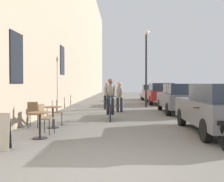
# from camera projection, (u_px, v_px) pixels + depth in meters

# --- Properties ---
(ground_plane) EXTENTS (88.00, 88.00, 0.00)m
(ground_plane) POSITION_uv_depth(u_px,v_px,m) (106.00, 170.00, 4.68)
(ground_plane) COLOR slate
(building_facade_left) EXTENTS (0.54, 68.00, 13.59)m
(building_facade_left) POSITION_uv_depth(u_px,v_px,m) (66.00, 6.00, 18.59)
(building_facade_left) COLOR tan
(building_facade_left) RESTS_ON ground_plane
(cafe_table_near) EXTENTS (0.64, 0.64, 0.72)m
(cafe_table_near) POSITION_uv_depth(u_px,v_px,m) (40.00, 119.00, 7.40)
(cafe_table_near) COLOR black
(cafe_table_near) RESTS_ON ground_plane
(cafe_chair_near_toward_street) EXTENTS (0.45, 0.45, 0.89)m
(cafe_chair_near_toward_street) POSITION_uv_depth(u_px,v_px,m) (44.00, 117.00, 8.11)
(cafe_chair_near_toward_street) COLOR black
(cafe_chair_near_toward_street) RESTS_ON ground_plane
(cafe_table_mid) EXTENTS (0.64, 0.64, 0.72)m
(cafe_table_mid) POSITION_uv_depth(u_px,v_px,m) (53.00, 113.00, 9.22)
(cafe_table_mid) COLOR black
(cafe_table_mid) RESTS_ON ground_plane
(cafe_chair_mid_toward_street) EXTENTS (0.42, 0.42, 0.89)m
(cafe_chair_mid_toward_street) POSITION_uv_depth(u_px,v_px,m) (33.00, 113.00, 9.16)
(cafe_chair_mid_toward_street) COLOR black
(cafe_chair_mid_toward_street) RESTS_ON ground_plane
(cafe_chair_mid_toward_wall) EXTENTS (0.46, 0.46, 0.89)m
(cafe_chair_mid_toward_wall) POSITION_uv_depth(u_px,v_px,m) (55.00, 111.00, 9.84)
(cafe_chair_mid_toward_wall) COLOR black
(cafe_chair_mid_toward_wall) RESTS_ON ground_plane
(cyclist_on_bicycle) EXTENTS (0.52, 1.76, 1.74)m
(cyclist_on_bicycle) POSITION_uv_depth(u_px,v_px,m) (110.00, 100.00, 11.34)
(cyclist_on_bicycle) COLOR black
(cyclist_on_bicycle) RESTS_ON ground_plane
(pedestrian_near) EXTENTS (0.36, 0.27, 1.60)m
(pedestrian_near) POSITION_uv_depth(u_px,v_px,m) (119.00, 95.00, 14.41)
(pedestrian_near) COLOR #26262D
(pedestrian_near) RESTS_ON ground_plane
(pedestrian_mid) EXTENTS (0.38, 0.29, 1.63)m
(pedestrian_mid) POSITION_uv_depth(u_px,v_px,m) (107.00, 94.00, 15.98)
(pedestrian_mid) COLOR #26262D
(pedestrian_mid) RESTS_ON ground_plane
(pedestrian_far) EXTENTS (0.37, 0.29, 1.71)m
(pedestrian_far) POSITION_uv_depth(u_px,v_px,m) (111.00, 92.00, 18.19)
(pedestrian_far) COLOR #26262D
(pedestrian_far) RESTS_ON ground_plane
(pedestrian_furthest) EXTENTS (0.37, 0.28, 1.64)m
(pedestrian_furthest) POSITION_uv_depth(u_px,v_px,m) (107.00, 92.00, 20.12)
(pedestrian_furthest) COLOR #26262D
(pedestrian_furthest) RESTS_ON ground_plane
(street_lamp) EXTENTS (0.32, 0.32, 4.90)m
(street_lamp) POSITION_uv_depth(u_px,v_px,m) (146.00, 58.00, 17.24)
(street_lamp) COLOR black
(street_lamp) RESTS_ON ground_plane
(parked_car_nearest) EXTENTS (1.79, 4.20, 1.49)m
(parked_car_nearest) POSITION_uv_depth(u_px,v_px,m) (220.00, 108.00, 8.15)
(parked_car_nearest) COLOR #595960
(parked_car_nearest) RESTS_ON ground_plane
(parked_car_second) EXTENTS (1.80, 4.23, 1.50)m
(parked_car_second) POSITION_uv_depth(u_px,v_px,m) (180.00, 98.00, 13.97)
(parked_car_second) COLOR #595960
(parked_car_second) RESTS_ON ground_plane
(parked_car_third) EXTENTS (1.88, 4.39, 1.56)m
(parked_car_third) POSITION_uv_depth(u_px,v_px,m) (160.00, 93.00, 20.33)
(parked_car_third) COLOR maroon
(parked_car_third) RESTS_ON ground_plane
(parked_car_fourth) EXTENTS (1.82, 4.09, 1.44)m
(parked_car_fourth) POSITION_uv_depth(u_px,v_px,m) (150.00, 92.00, 25.71)
(parked_car_fourth) COLOR #B7B7BC
(parked_car_fourth) RESTS_ON ground_plane
(parked_motorcycle) EXTENTS (0.62, 2.15, 0.92)m
(parked_motorcycle) POSITION_uv_depth(u_px,v_px,m) (214.00, 128.00, 6.66)
(parked_motorcycle) COLOR black
(parked_motorcycle) RESTS_ON ground_plane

